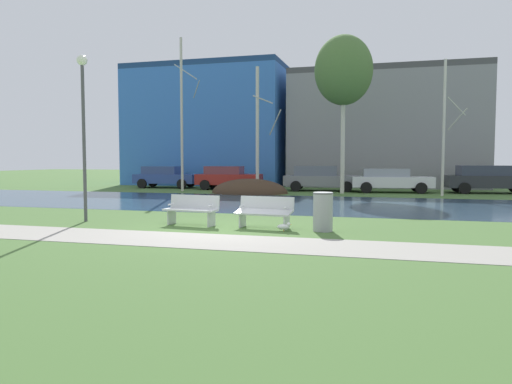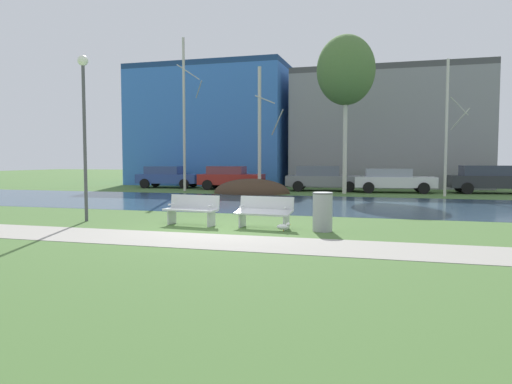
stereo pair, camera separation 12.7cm
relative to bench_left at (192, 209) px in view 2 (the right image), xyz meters
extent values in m
plane|color=#476B33|center=(1.08, 9.15, -0.47)|extent=(120.00, 120.00, 0.00)
cube|color=#9E998E|center=(1.08, -2.47, -0.47)|extent=(60.00, 2.04, 0.01)
cube|color=#2D475B|center=(1.08, 7.61, -0.47)|extent=(80.00, 8.92, 0.01)
ellipsoid|color=#423021|center=(-2.12, 13.27, -0.47)|extent=(4.39, 3.32, 1.66)
cube|color=silver|center=(-0.01, -0.09, -0.02)|extent=(1.64, 0.65, 0.05)
cube|color=silver|center=(0.02, 0.18, 0.20)|extent=(1.60, 0.26, 0.40)
cube|color=silver|center=(-0.66, 0.04, -0.25)|extent=(0.09, 0.43, 0.45)
cube|color=silver|center=(0.65, -0.11, -0.25)|extent=(0.09, 0.43, 0.45)
cylinder|color=silver|center=(-0.66, 0.00, 0.12)|extent=(0.07, 0.28, 0.04)
cylinder|color=silver|center=(0.64, -0.15, 0.12)|extent=(0.07, 0.28, 0.04)
cube|color=silver|center=(2.18, -0.09, -0.02)|extent=(1.64, 0.65, 0.15)
cube|color=silver|center=(2.21, 0.18, 0.20)|extent=(1.60, 0.26, 0.40)
cube|color=silver|center=(1.53, 0.04, -0.25)|extent=(0.09, 0.43, 0.45)
cube|color=silver|center=(2.83, -0.11, -0.25)|extent=(0.09, 0.43, 0.45)
cylinder|color=silver|center=(1.53, 0.00, 0.12)|extent=(0.07, 0.28, 0.04)
cylinder|color=silver|center=(2.83, -0.15, 0.12)|extent=(0.07, 0.28, 0.04)
cylinder|color=#999B9E|center=(3.83, -0.16, 0.05)|extent=(0.52, 0.52, 1.04)
torus|color=#5B5D5E|center=(3.83, -0.16, 0.54)|extent=(0.55, 0.55, 0.04)
ellipsoid|color=white|center=(2.82, -0.49, -0.35)|extent=(0.32, 0.15, 0.15)
sphere|color=white|center=(2.97, -0.49, -0.28)|extent=(0.10, 0.10, 0.10)
cone|color=gold|center=(3.03, -0.49, -0.28)|extent=(0.06, 0.03, 0.03)
cylinder|color=gold|center=(2.84, -0.52, -0.42)|extent=(0.01, 0.01, 0.10)
cylinder|color=gold|center=(2.84, -0.46, -0.42)|extent=(0.01, 0.01, 0.10)
cylinder|color=#4C4C51|center=(-3.49, -0.08, 1.90)|extent=(0.10, 0.10, 4.75)
sphere|color=white|center=(-3.49, -0.08, 4.43)|extent=(0.32, 0.32, 0.32)
cylinder|color=beige|center=(-6.56, 13.96, 4.11)|extent=(0.16, 0.16, 9.16)
cylinder|color=beige|center=(-5.81, 14.48, 5.67)|extent=(0.99, 1.41, 0.84)
cylinder|color=beige|center=(-6.02, 13.40, 6.53)|extent=(1.05, 1.02, 0.78)
cylinder|color=beige|center=(-1.68, 13.38, 3.08)|extent=(0.19, 0.19, 7.09)
cylinder|color=beige|center=(-0.80, 13.98, 3.53)|extent=(1.04, 1.48, 1.33)
cylinder|color=beige|center=(-1.24, 12.93, 4.73)|extent=(0.93, 0.91, 0.41)
cylinder|color=beige|center=(2.98, 14.49, 3.93)|extent=(0.24, 0.24, 8.80)
ellipsoid|color=#4C7038|center=(2.98, 14.49, 6.39)|extent=(3.22, 3.22, 3.86)
cylinder|color=beige|center=(8.21, 13.91, 3.06)|extent=(0.14, 0.14, 7.06)
cylinder|color=beige|center=(8.91, 14.38, 3.54)|extent=(0.82, 1.17, 1.05)
cylinder|color=beige|center=(8.75, 13.35, 4.11)|extent=(0.99, 0.96, 0.87)
cube|color=#2D4793|center=(-8.99, 16.83, 0.15)|extent=(4.32, 2.22, 0.60)
cube|color=#32457F|center=(-9.33, 16.80, 0.72)|extent=(2.47, 1.83, 0.53)
cylinder|color=black|center=(-7.71, 17.87, -0.15)|extent=(0.66, 0.28, 0.64)
cylinder|color=black|center=(-7.54, 16.04, -0.15)|extent=(0.66, 0.28, 0.64)
cylinder|color=black|center=(-10.45, 17.62, -0.15)|extent=(0.66, 0.28, 0.64)
cylinder|color=black|center=(-10.28, 15.78, -0.15)|extent=(0.66, 0.28, 0.64)
cube|color=maroon|center=(-4.34, 16.29, 0.18)|extent=(4.24, 2.23, 0.66)
cube|color=brown|center=(-4.67, 16.26, 0.76)|extent=(2.43, 1.84, 0.50)
cylinder|color=black|center=(-3.09, 17.34, -0.15)|extent=(0.66, 0.28, 0.64)
cylinder|color=black|center=(-2.92, 15.49, -0.15)|extent=(0.66, 0.28, 0.64)
cylinder|color=black|center=(-5.77, 17.09, -0.15)|extent=(0.66, 0.28, 0.64)
cylinder|color=black|center=(-5.60, 15.24, -0.15)|extent=(0.66, 0.28, 0.64)
cube|color=slate|center=(1.56, 16.41, 0.15)|extent=(4.70, 2.25, 0.61)
cube|color=slate|center=(1.20, 16.37, 0.75)|extent=(2.68, 1.84, 0.59)
cylinder|color=black|center=(2.97, 17.46, -0.15)|extent=(0.66, 0.28, 0.64)
cylinder|color=black|center=(3.14, 15.63, -0.15)|extent=(0.66, 0.28, 0.64)
cylinder|color=black|center=(-0.02, 17.18, -0.15)|extent=(0.66, 0.28, 0.64)
cylinder|color=black|center=(0.15, 15.36, -0.15)|extent=(0.66, 0.28, 0.64)
cube|color=silver|center=(5.68, 16.02, 0.15)|extent=(4.67, 2.18, 0.60)
cube|color=#949AAC|center=(5.32, 15.99, 0.68)|extent=(2.67, 1.79, 0.46)
cylinder|color=black|center=(7.09, 17.04, -0.15)|extent=(0.66, 0.28, 0.64)
cylinder|color=black|center=(7.25, 15.28, -0.15)|extent=(0.66, 0.28, 0.64)
cylinder|color=black|center=(4.12, 16.76, -0.15)|extent=(0.66, 0.28, 0.64)
cylinder|color=black|center=(4.28, 15.00, -0.15)|extent=(0.66, 0.28, 0.64)
cube|color=#282B30|center=(11.05, 16.87, 0.19)|extent=(4.94, 2.26, 0.69)
cube|color=#2F3648|center=(10.67, 16.84, 0.82)|extent=(2.82, 1.85, 0.56)
cylinder|color=black|center=(9.40, 17.64, -0.15)|extent=(0.66, 0.28, 0.64)
cylinder|color=black|center=(9.57, 15.82, -0.15)|extent=(0.66, 0.28, 0.64)
cube|color=#3870C6|center=(-8.03, 23.67, 3.84)|extent=(11.97, 8.94, 8.62)
cube|color=navy|center=(-8.03, 23.67, 8.35)|extent=(11.97, 8.94, 0.40)
cube|color=gray|center=(5.19, 23.62, 3.42)|extent=(13.21, 7.53, 7.78)
cube|color=#48484B|center=(5.19, 23.62, 7.51)|extent=(13.21, 7.53, 0.40)
camera|label=1|loc=(5.50, -12.88, 1.43)|focal=33.75mm
camera|label=2|loc=(5.63, -12.85, 1.43)|focal=33.75mm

